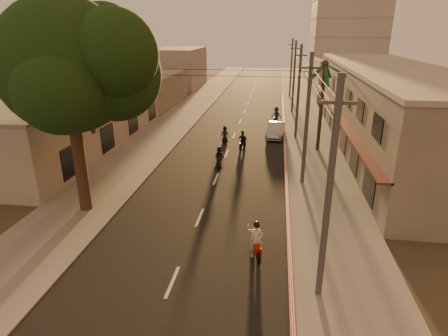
{
  "coord_description": "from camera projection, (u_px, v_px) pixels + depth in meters",
  "views": [
    {
      "loc": [
        4.09,
        -17.05,
        10.36
      ],
      "look_at": [
        0.94,
        5.61,
        1.8
      ],
      "focal_mm": 30.0,
      "sensor_mm": 36.0,
      "label": 1
    }
  ],
  "objects": [
    {
      "name": "utility_poles",
      "position": [
        300.0,
        71.0,
        35.44
      ],
      "size": [
        1.2,
        48.26,
        9.0
      ],
      "color": "#38383A",
      "rests_on": "ground"
    },
    {
      "name": "palm_tree",
      "position": [
        325.0,
        69.0,
        31.28
      ],
      "size": [
        5.0,
        5.0,
        8.2
      ],
      "color": "black",
      "rests_on": "ground"
    },
    {
      "name": "sidewalk_left",
      "position": [
        164.0,
        132.0,
        39.48
      ],
      "size": [
        5.0,
        140.0,
        0.12
      ],
      "primitive_type": "cube",
      "color": "slate",
      "rests_on": "ground"
    },
    {
      "name": "distant_tower",
      "position": [
        350.0,
        6.0,
        64.96
      ],
      "size": [
        12.1,
        12.1,
        28.0
      ],
      "color": "#B7B5B2",
      "rests_on": "ground"
    },
    {
      "name": "shophouse_row",
      "position": [
        386.0,
        108.0,
        33.6
      ],
      "size": [
        8.8,
        34.2,
        7.3
      ],
      "color": "gray",
      "rests_on": "ground"
    },
    {
      "name": "parked_car",
      "position": [
        276.0,
        130.0,
        37.7
      ],
      "size": [
        2.44,
        4.76,
        1.46
      ],
      "primitive_type": "imported",
      "rotation": [
        0.0,
        0.0,
        -0.1
      ],
      "color": "#A6A8AE",
      "rests_on": "ground"
    },
    {
      "name": "scooter_mid_b",
      "position": [
        242.0,
        141.0,
        33.96
      ],
      "size": [
        1.12,
        1.72,
        1.71
      ],
      "rotation": [
        0.0,
        0.0,
        -0.23
      ],
      "color": "black",
      "rests_on": "ground"
    },
    {
      "name": "sidewalk_right",
      "position": [
        308.0,
        138.0,
        37.54
      ],
      "size": [
        5.0,
        140.0,
        0.12
      ],
      "primitive_type": "cube",
      "color": "slate",
      "rests_on": "ground"
    },
    {
      "name": "broadleaf_tree",
      "position": [
        74.0,
        66.0,
        19.85
      ],
      "size": [
        9.6,
        8.7,
        12.1
      ],
      "color": "black",
      "rests_on": "ground"
    },
    {
      "name": "filler_left_far",
      "position": [
        178.0,
        68.0,
        68.8
      ],
      "size": [
        8.0,
        14.0,
        7.0
      ],
      "primitive_type": "cube",
      "color": "#A6A296",
      "rests_on": "ground"
    },
    {
      "name": "scooter_red",
      "position": [
        256.0,
        241.0,
        17.86
      ],
      "size": [
        0.95,
        1.87,
        1.88
      ],
      "rotation": [
        0.0,
        0.0,
        0.27
      ],
      "color": "black",
      "rests_on": "ground"
    },
    {
      "name": "scooter_far_a",
      "position": [
        225.0,
        135.0,
        35.68
      ],
      "size": [
        0.92,
        1.74,
        1.72
      ],
      "rotation": [
        0.0,
        0.0,
        0.12
      ],
      "color": "black",
      "rests_on": "ground"
    },
    {
      "name": "filler_right",
      "position": [
        341.0,
        78.0,
        58.86
      ],
      "size": [
        8.0,
        14.0,
        6.0
      ],
      "primitive_type": "cube",
      "color": "#A6A296",
      "rests_on": "ground"
    },
    {
      "name": "scooter_far_b",
      "position": [
        276.0,
        116.0,
        43.35
      ],
      "size": [
        1.36,
        1.92,
        1.9
      ],
      "rotation": [
        0.0,
        0.0,
        -0.16
      ],
      "color": "black",
      "rests_on": "ground"
    },
    {
      "name": "filler_left_near",
      "position": [
        147.0,
        90.0,
        52.56
      ],
      "size": [
        8.0,
        14.0,
        4.4
      ],
      "primitive_type": "cube",
      "color": "#A6A296",
      "rests_on": "ground"
    },
    {
      "name": "scooter_mid_a",
      "position": [
        219.0,
        158.0,
        29.33
      ],
      "size": [
        0.82,
        1.79,
        1.76
      ],
      "rotation": [
        0.0,
        0.0,
        0.01
      ],
      "color": "black",
      "rests_on": "ground"
    },
    {
      "name": "road",
      "position": [
        234.0,
        135.0,
        38.53
      ],
      "size": [
        10.0,
        140.0,
        0.02
      ],
      "primitive_type": "cube",
      "color": "black",
      "rests_on": "ground"
    },
    {
      "name": "ground",
      "position": [
        192.0,
        235.0,
        19.98
      ],
      "size": [
        160.0,
        160.0,
        0.0
      ],
      "primitive_type": "plane",
      "color": "#383023",
      "rests_on": "ground"
    },
    {
      "name": "left_building",
      "position": [
        74.0,
        120.0,
        33.86
      ],
      "size": [
        8.2,
        24.2,
        5.2
      ],
      "color": "#A6A296",
      "rests_on": "ground"
    },
    {
      "name": "curb_stripe",
      "position": [
        285.0,
        152.0,
        33.2
      ],
      "size": [
        0.2,
        60.0,
        0.2
      ],
      "primitive_type": "cube",
      "color": "red",
      "rests_on": "ground"
    }
  ]
}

